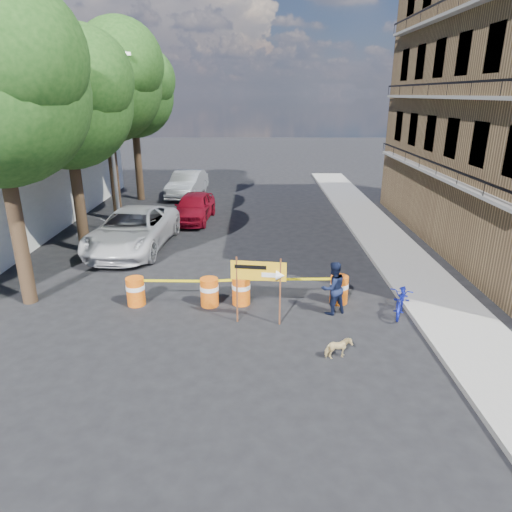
{
  "coord_description": "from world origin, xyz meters",
  "views": [
    {
      "loc": [
        0.4,
        -11.25,
        6.27
      ],
      "look_at": [
        0.41,
        2.7,
        1.3
      ],
      "focal_mm": 32.0,
      "sensor_mm": 36.0,
      "label": 1
    }
  ],
  "objects_px": {
    "barrel_mid_left": "(209,291)",
    "suv_white": "(133,230)",
    "barrel_far_right": "(339,289)",
    "detour_sign": "(266,276)",
    "barrel_far_left": "(136,291)",
    "pedestrian": "(333,288)",
    "dog": "(338,348)",
    "sedan_silver": "(187,184)",
    "barrel_mid_right": "(241,290)",
    "bicycle": "(404,285)",
    "sedan_red": "(194,207)"
  },
  "relations": [
    {
      "from": "barrel_far_left",
      "to": "bicycle",
      "type": "bearing_deg",
      "value": -4.11
    },
    {
      "from": "dog",
      "to": "barrel_far_right",
      "type": "bearing_deg",
      "value": -26.12
    },
    {
      "from": "barrel_far_left",
      "to": "pedestrian",
      "type": "relative_size",
      "value": 0.55
    },
    {
      "from": "dog",
      "to": "suv_white",
      "type": "distance_m",
      "value": 11.28
    },
    {
      "from": "detour_sign",
      "to": "dog",
      "type": "distance_m",
      "value": 2.82
    },
    {
      "from": "detour_sign",
      "to": "bicycle",
      "type": "relative_size",
      "value": 1.1
    },
    {
      "from": "barrel_mid_left",
      "to": "suv_white",
      "type": "xyz_separation_m",
      "value": [
        -3.76,
        5.57,
        0.37
      ]
    },
    {
      "from": "detour_sign",
      "to": "pedestrian",
      "type": "distance_m",
      "value": 2.23
    },
    {
      "from": "barrel_far_left",
      "to": "suv_white",
      "type": "xyz_separation_m",
      "value": [
        -1.45,
        5.51,
        0.37
      ]
    },
    {
      "from": "barrel_far_right",
      "to": "pedestrian",
      "type": "distance_m",
      "value": 0.86
    },
    {
      "from": "sedan_red",
      "to": "barrel_far_right",
      "type": "bearing_deg",
      "value": -54.46
    },
    {
      "from": "barrel_mid_left",
      "to": "suv_white",
      "type": "distance_m",
      "value": 6.73
    },
    {
      "from": "pedestrian",
      "to": "dog",
      "type": "distance_m",
      "value": 2.58
    },
    {
      "from": "barrel_mid_left",
      "to": "barrel_far_right",
      "type": "bearing_deg",
      "value": 2.63
    },
    {
      "from": "pedestrian",
      "to": "sedan_silver",
      "type": "distance_m",
      "value": 18.03
    },
    {
      "from": "barrel_far_left",
      "to": "pedestrian",
      "type": "distance_m",
      "value": 6.1
    },
    {
      "from": "bicycle",
      "to": "barrel_mid_right",
      "type": "bearing_deg",
      "value": -164.67
    },
    {
      "from": "barrel_mid_right",
      "to": "detour_sign",
      "type": "bearing_deg",
      "value": -60.6
    },
    {
      "from": "barrel_mid_right",
      "to": "sedan_red",
      "type": "relative_size",
      "value": 0.21
    },
    {
      "from": "barrel_far_left",
      "to": "suv_white",
      "type": "relative_size",
      "value": 0.15
    },
    {
      "from": "detour_sign",
      "to": "bicycle",
      "type": "xyz_separation_m",
      "value": [
        4.11,
        0.68,
        -0.57
      ]
    },
    {
      "from": "suv_white",
      "to": "pedestrian",
      "type": "bearing_deg",
      "value": -34.44
    },
    {
      "from": "barrel_far_right",
      "to": "suv_white",
      "type": "height_order",
      "value": "suv_white"
    },
    {
      "from": "pedestrian",
      "to": "barrel_mid_right",
      "type": "bearing_deg",
      "value": -37.8
    },
    {
      "from": "barrel_mid_left",
      "to": "barrel_mid_right",
      "type": "xyz_separation_m",
      "value": [
        0.98,
        0.11,
        0.0
      ]
    },
    {
      "from": "barrel_mid_left",
      "to": "bicycle",
      "type": "relative_size",
      "value": 0.49
    },
    {
      "from": "barrel_far_right",
      "to": "pedestrian",
      "type": "relative_size",
      "value": 0.55
    },
    {
      "from": "barrel_mid_right",
      "to": "barrel_far_right",
      "type": "relative_size",
      "value": 1.0
    },
    {
      "from": "barrel_far_left",
      "to": "pedestrian",
      "type": "bearing_deg",
      "value": -5.53
    },
    {
      "from": "barrel_mid_right",
      "to": "sedan_silver",
      "type": "distance_m",
      "value": 16.57
    },
    {
      "from": "barrel_far_left",
      "to": "dog",
      "type": "bearing_deg",
      "value": -28.07
    },
    {
      "from": "pedestrian",
      "to": "bicycle",
      "type": "relative_size",
      "value": 0.9
    },
    {
      "from": "dog",
      "to": "detour_sign",
      "type": "bearing_deg",
      "value": 27.84
    },
    {
      "from": "detour_sign",
      "to": "barrel_mid_left",
      "type": "bearing_deg",
      "value": 152.53
    },
    {
      "from": "suv_white",
      "to": "barrel_mid_right",
      "type": "bearing_deg",
      "value": -44.32
    },
    {
      "from": "pedestrian",
      "to": "detour_sign",
      "type": "bearing_deg",
      "value": -5.95
    },
    {
      "from": "bicycle",
      "to": "sedan_silver",
      "type": "relative_size",
      "value": 0.37
    },
    {
      "from": "barrel_mid_left",
      "to": "sedan_silver",
      "type": "bearing_deg",
      "value": 100.31
    },
    {
      "from": "barrel_mid_left",
      "to": "barrel_far_right",
      "type": "xyz_separation_m",
      "value": [
        4.07,
        0.19,
        0.0
      ]
    },
    {
      "from": "detour_sign",
      "to": "sedan_silver",
      "type": "distance_m",
      "value": 18.05
    },
    {
      "from": "sedan_silver",
      "to": "dog",
      "type": "bearing_deg",
      "value": -64.71
    },
    {
      "from": "sedan_red",
      "to": "detour_sign",
      "type": "bearing_deg",
      "value": -67.75
    },
    {
      "from": "dog",
      "to": "sedan_silver",
      "type": "relative_size",
      "value": 0.13
    },
    {
      "from": "dog",
      "to": "bicycle",
      "type": "bearing_deg",
      "value": -59.02
    },
    {
      "from": "barrel_far_left",
      "to": "barrel_mid_right",
      "type": "xyz_separation_m",
      "value": [
        3.3,
        0.06,
        0.0
      ]
    },
    {
      "from": "barrel_far_left",
      "to": "pedestrian",
      "type": "height_order",
      "value": "pedestrian"
    },
    {
      "from": "detour_sign",
      "to": "barrel_mid_right",
      "type": "bearing_deg",
      "value": 126.95
    },
    {
      "from": "detour_sign",
      "to": "barrel_far_right",
      "type": "bearing_deg",
      "value": 38.46
    },
    {
      "from": "pedestrian",
      "to": "dog",
      "type": "xyz_separation_m",
      "value": [
        -0.24,
        -2.52,
        -0.54
      ]
    },
    {
      "from": "barrel_mid_left",
      "to": "bicycle",
      "type": "bearing_deg",
      "value": -5.22
    }
  ]
}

